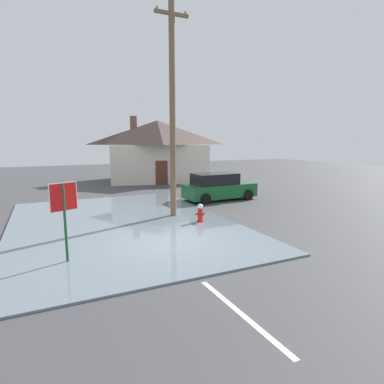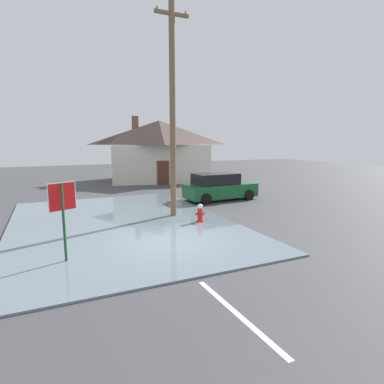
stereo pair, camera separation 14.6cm
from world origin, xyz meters
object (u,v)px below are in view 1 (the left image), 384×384
Objects in this scene: stop_sign_near at (64,206)px; house at (158,150)px; utility_pole at (172,109)px; fire_hydrant at (200,214)px; parked_car at (218,187)px.

stop_sign_near is 0.24× the size of house.
stop_sign_near is 0.25× the size of utility_pole.
fire_hydrant is at bearing -102.24° from house.
utility_pole is 14.31m from house.
utility_pole is at bearing -145.27° from parked_car.
fire_hydrant is (5.72, 2.49, -1.34)m from stop_sign_near.
stop_sign_near reaches higher than parked_car.
fire_hydrant is 5.76m from parked_car.
utility_pole is at bearing 39.07° from stop_sign_near.
utility_pole is (-0.62, 1.65, 4.63)m from fire_hydrant.
parked_car is (0.24, -10.69, -2.03)m from house.
parked_car is at bearing 34.73° from utility_pole.
fire_hydrant is 15.76m from house.
stop_sign_near reaches higher than fire_hydrant.
house is (3.93, 13.57, -2.24)m from utility_pole.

